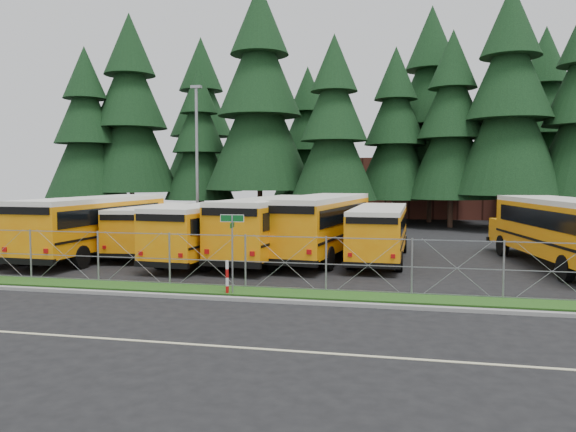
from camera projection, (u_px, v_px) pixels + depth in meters
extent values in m
plane|color=black|center=(278.00, 284.00, 21.50)|extent=(120.00, 120.00, 0.00)
cube|color=gray|center=(257.00, 300.00, 18.47)|extent=(50.00, 0.25, 0.12)
cube|color=#1C3F12|center=(267.00, 292.00, 19.84)|extent=(50.00, 1.40, 0.06)
cube|color=beige|center=(203.00, 345.00, 13.70)|extent=(50.00, 0.12, 0.01)
cube|color=brown|center=(420.00, 187.00, 59.03)|extent=(22.00, 10.00, 6.00)
cylinder|color=gray|center=(232.00, 255.00, 19.50)|extent=(0.06, 0.06, 2.80)
cube|color=#0C571F|center=(232.00, 218.00, 19.41)|extent=(0.80, 0.08, 0.22)
cube|color=white|center=(232.00, 218.00, 19.41)|extent=(0.84, 0.08, 0.26)
cube|color=#0C571F|center=(232.00, 225.00, 19.42)|extent=(0.06, 0.55, 0.18)
cylinder|color=#B20C0C|center=(227.00, 278.00, 19.57)|extent=(0.11, 0.11, 1.20)
cylinder|color=gray|center=(197.00, 163.00, 37.40)|extent=(0.20, 0.20, 10.00)
cube|color=gray|center=(196.00, 87.00, 37.05)|extent=(0.70, 0.35, 0.18)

